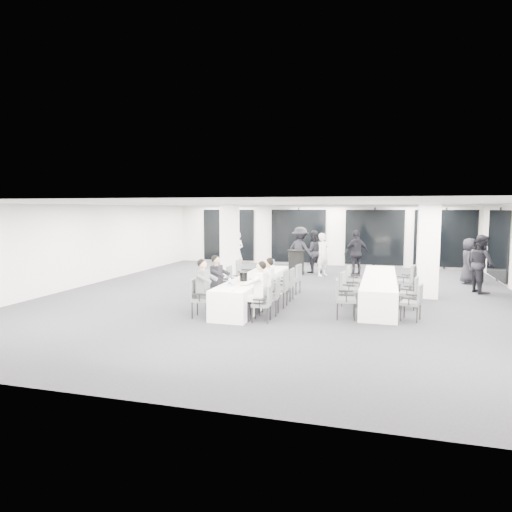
{
  "coord_description": "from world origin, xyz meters",
  "views": [
    {
      "loc": [
        2.94,
        -13.39,
        2.67
      ],
      "look_at": [
        -0.79,
        -0.2,
        1.23
      ],
      "focal_mm": 32.0,
      "sensor_mm": 36.0,
      "label": 1
    }
  ],
  "objects": [
    {
      "name": "chair_side_left_near",
      "position": [
        2.0,
        -2.36,
        0.55
      ],
      "size": [
        0.53,
        0.58,
        0.96
      ],
      "rotation": [
        0.0,
        0.0,
        -1.47
      ],
      "color": "#56595E",
      "rests_on": "floor"
    },
    {
      "name": "chair_side_right_near",
      "position": [
        3.66,
        -2.15,
        0.5
      ],
      "size": [
        0.54,
        0.56,
        0.88
      ],
      "rotation": [
        0.0,
        0.0,
        1.32
      ],
      "color": "#56595E",
      "rests_on": "floor"
    },
    {
      "name": "plate_a",
      "position": [
        -0.73,
        -2.76,
        0.76
      ],
      "size": [
        0.19,
        0.19,
        0.03
      ],
      "color": "white",
      "rests_on": "banquet_table_main"
    },
    {
      "name": "standing_guest_c",
      "position": [
        -0.4,
        5.15,
        1.07
      ],
      "size": [
        1.55,
        1.19,
        2.15
      ],
      "primitive_type": "imported",
      "rotation": [
        0.0,
        0.0,
        2.74
      ],
      "color": "black",
      "rests_on": "floor"
    },
    {
      "name": "seated_guest_d",
      "position": [
        0.11,
        -2.46,
        0.81
      ],
      "size": [
        0.5,
        0.38,
        1.44
      ],
      "rotation": [
        0.0,
        0.0,
        1.57
      ],
      "color": "white",
      "rests_on": "floor"
    },
    {
      "name": "chair_main_left_mid",
      "position": [
        -1.39,
        -1.38,
        0.56
      ],
      "size": [
        0.53,
        0.58,
        0.98
      ],
      "rotation": [
        0.0,
        0.0,
        -1.5
      ],
      "color": "#56595E",
      "rests_on": "floor"
    },
    {
      "name": "chair_main_right_fourth",
      "position": [
        0.27,
        -0.57,
        0.53
      ],
      "size": [
        0.48,
        0.53,
        0.94
      ],
      "rotation": [
        0.0,
        0.0,
        1.56
      ],
      "color": "#56595E",
      "rests_on": "floor"
    },
    {
      "name": "chair_side_right_mid",
      "position": [
        3.66,
        -0.85,
        0.49
      ],
      "size": [
        0.51,
        0.54,
        0.86
      ],
      "rotation": [
        0.0,
        0.0,
        1.37
      ],
      "color": "#56595E",
      "rests_on": "floor"
    },
    {
      "name": "seated_guest_b",
      "position": [
        -1.22,
        -2.25,
        0.81
      ],
      "size": [
        0.5,
        0.38,
        1.44
      ],
      "rotation": [
        0.0,
        0.0,
        -1.57
      ],
      "color": "black",
      "rests_on": "floor"
    },
    {
      "name": "ice_bucket_near",
      "position": [
        -0.62,
        -2.0,
        0.87
      ],
      "size": [
        0.21,
        0.21,
        0.23
      ],
      "primitive_type": "cylinder",
      "color": "black",
      "rests_on": "banquet_table_main"
    },
    {
      "name": "chair_main_right_mid",
      "position": [
        0.28,
        -1.52,
        0.58
      ],
      "size": [
        0.52,
        0.58,
        1.02
      ],
      "rotation": [
        0.0,
        0.0,
        1.56
      ],
      "color": "#56595E",
      "rests_on": "floor"
    },
    {
      "name": "ice_bucket_far",
      "position": [
        -0.6,
        -0.04,
        0.88
      ],
      "size": [
        0.22,
        0.22,
        0.25
      ],
      "primitive_type": "cylinder",
      "color": "black",
      "rests_on": "banquet_table_main"
    },
    {
      "name": "chair_main_left_fourth",
      "position": [
        -1.39,
        -0.54,
        0.53
      ],
      "size": [
        0.49,
        0.54,
        0.93
      ],
      "rotation": [
        0.0,
        0.0,
        -1.53
      ],
      "color": "#56595E",
      "rests_on": "floor"
    },
    {
      "name": "standing_guest_g",
      "position": [
        -2.97,
        4.61,
        0.96
      ],
      "size": [
        0.86,
        0.78,
        1.92
      ],
      "primitive_type": "imported",
      "rotation": [
        0.0,
        0.0,
        -0.37
      ],
      "color": "white",
      "rests_on": "floor"
    },
    {
      "name": "plate_b",
      "position": [
        -0.38,
        -2.78,
        0.76
      ],
      "size": [
        0.21,
        0.21,
        0.03
      ],
      "color": "white",
      "rests_on": "banquet_table_main"
    },
    {
      "name": "banquet_table_side",
      "position": [
        2.84,
        -0.2,
        0.38
      ],
      "size": [
        0.9,
        5.0,
        0.75
      ],
      "primitive_type": "cube",
      "color": "white",
      "rests_on": "floor"
    },
    {
      "name": "chair_main_right_far",
      "position": [
        0.27,
        0.5,
        0.53
      ],
      "size": [
        0.53,
        0.57,
        0.92
      ],
      "rotation": [
        0.0,
        0.0,
        1.43
      ],
      "color": "#56595E",
      "rests_on": "floor"
    },
    {
      "name": "standing_guest_a",
      "position": [
        0.63,
        4.54,
        0.96
      ],
      "size": [
        0.85,
        0.89,
        1.92
      ],
      "primitive_type": "imported",
      "rotation": [
        0.0,
        0.0,
        1.01
      ],
      "color": "white",
      "rests_on": "floor"
    },
    {
      "name": "standing_guest_b",
      "position": [
        0.11,
        5.27,
        0.99
      ],
      "size": [
        1.12,
        0.95,
        1.98
      ],
      "primitive_type": "imported",
      "rotation": [
        0.0,
        0.0,
        3.62
      ],
      "color": "black",
      "rests_on": "floor"
    },
    {
      "name": "chair_side_left_mid",
      "position": [
        2.01,
        -0.82,
        0.53
      ],
      "size": [
        0.52,
        0.56,
        0.93
      ],
      "rotation": [
        0.0,
        0.0,
        -1.7
      ],
      "color": "#56595E",
      "rests_on": "floor"
    },
    {
      "name": "cocktail_table",
      "position": [
        -0.46,
        4.66,
        0.5
      ],
      "size": [
        0.71,
        0.71,
        0.99
      ],
      "color": "black",
      "rests_on": "floor"
    },
    {
      "name": "chair_main_left_second",
      "position": [
        -1.39,
        -2.24,
        0.52
      ],
      "size": [
        0.53,
        0.57,
        0.91
      ],
      "rotation": [
        0.0,
        0.0,
        -1.74
      ],
      "color": "#56595E",
      "rests_on": "floor"
    },
    {
      "name": "seated_guest_c",
      "position": [
        0.11,
        -3.2,
        0.81
      ],
      "size": [
        0.5,
        0.38,
        1.44
      ],
      "rotation": [
        0.0,
        0.0,
        1.57
      ],
      "color": "white",
      "rests_on": "floor"
    },
    {
      "name": "room",
      "position": [
        0.89,
        1.11,
        1.39
      ],
      "size": [
        14.04,
        16.04,
        2.84
      ],
      "color": "#26262C",
      "rests_on": "ground"
    },
    {
      "name": "chair_side_left_far",
      "position": [
        2.01,
        0.94,
        0.49
      ],
      "size": [
        0.49,
        0.53,
        0.86
      ],
      "rotation": [
        0.0,
        0.0,
        -1.7
      ],
      "color": "#56595E",
      "rests_on": "floor"
    },
    {
      "name": "column_right",
      "position": [
        4.2,
        1.0,
        1.4
      ],
      "size": [
        0.6,
        0.6,
        2.8
      ],
      "primitive_type": "cube",
      "color": "white",
      "rests_on": "floor"
    },
    {
      "name": "plate_c",
      "position": [
        -0.47,
        -1.7,
        0.76
      ],
      "size": [
        0.22,
        0.22,
        0.03
      ],
      "color": "white",
      "rests_on": "banquet_table_main"
    },
    {
      "name": "standing_guest_d",
      "position": [
        1.9,
        4.75,
        1.04
      ],
      "size": [
        1.38,
        1.28,
        2.07
      ],
      "primitive_type": "imported",
      "rotation": [
        0.0,
        0.0,
        3.79
      ],
      "color": "black",
      "rests_on": "floor"
    },
    {
      "name": "standing_guest_e",
      "position": [
        5.83,
        4.02,
        0.92
      ],
      "size": [
        0.73,
        0.98,
        1.83
      ],
      "primitive_type": "imported",
      "rotation": [
        0.0,
        0.0,
        1.34
      ],
      "color": "black",
      "rests_on": "floor"
    },
    {
      "name": "chair_main_right_second",
      "position": [
        0.28,
        -2.45,
        0.55
      ],
      "size": [
        0.53,
        0.58,
        0.96
      ],
      "rotation": [
        0.0,
        0.0,
        1.66
      ],
      "color": "#56595E",
      "rests_on": "floor"
    },
    {
      "name": "wine_glass",
      "position": [
        -0.4,
        -3.48,
        0.91
      ],
      "size": [
        0.08,
        0.08,
        0.21
      ],
      "color": "silver",
      "rests_on": "banquet_table_main"
    },
    {
      "name": "water_bottle_a",
      "position": [
        -0.69,
        -2.91,
        0.86
      ],
      "size": [
        0.07,
        0.07,
        0.21
      ],
      "primitive_type": "cylinder",
      "color": "silver",
      "rests_on": "banquet_table_main"
    },
    {
      "name": "column_left",
      "position": [
        -2.8,
        3.2,
        1.4
      ],
      "size": [
        0.6,
        0.6,
        2.8
      ],
      "primitive_type": "cube",
      "color": "white",
      "rests_on": "floor"
    },
    {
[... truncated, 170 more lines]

